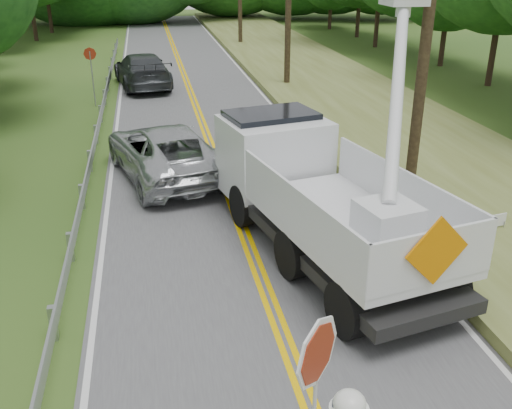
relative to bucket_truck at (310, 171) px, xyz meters
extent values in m
cube|color=#4E4E51|center=(-1.59, 6.62, -1.66)|extent=(7.20, 96.00, 0.02)
cube|color=#FFC300|center=(-1.69, 6.62, -1.65)|extent=(0.12, 96.00, 0.00)
cube|color=#FFC300|center=(-1.49, 6.62, -1.65)|extent=(0.12, 96.00, 0.00)
cube|color=silver|center=(-5.04, 6.62, -1.65)|extent=(0.12, 96.00, 0.00)
cube|color=silver|center=(1.86, 6.62, -1.65)|extent=(0.12, 96.00, 0.00)
cube|color=#9FA1A6|center=(-5.69, -3.38, -1.32)|extent=(0.12, 0.14, 0.70)
cube|color=#9FA1A6|center=(-5.69, -0.38, -1.32)|extent=(0.12, 0.14, 0.70)
cube|color=#9FA1A6|center=(-5.69, 2.62, -1.32)|extent=(0.12, 0.14, 0.70)
cube|color=#9FA1A6|center=(-5.69, 5.62, -1.32)|extent=(0.12, 0.14, 0.70)
cube|color=#9FA1A6|center=(-5.69, 8.62, -1.32)|extent=(0.12, 0.14, 0.70)
cube|color=#9FA1A6|center=(-5.69, 11.62, -1.32)|extent=(0.12, 0.14, 0.70)
cube|color=#9FA1A6|center=(-5.69, 14.62, -1.32)|extent=(0.12, 0.14, 0.70)
cube|color=#9FA1A6|center=(-5.69, 17.62, -1.32)|extent=(0.12, 0.14, 0.70)
cube|color=#9FA1A6|center=(-5.69, 20.62, -1.32)|extent=(0.12, 0.14, 0.70)
cube|color=#9FA1A6|center=(-5.69, 23.62, -1.32)|extent=(0.12, 0.14, 0.70)
cube|color=#9FA1A6|center=(-5.69, 26.62, -1.32)|extent=(0.12, 0.14, 0.70)
cube|color=#9FA1A6|center=(-5.69, 29.62, -1.32)|extent=(0.12, 0.14, 0.70)
cube|color=#9FA1A6|center=(-5.59, 7.62, -1.07)|extent=(0.05, 48.00, 0.34)
cylinder|color=black|center=(3.41, 1.62, 3.33)|extent=(0.30, 0.30, 10.00)
cube|color=brown|center=(5.51, 6.62, -1.52)|extent=(7.00, 96.00, 0.30)
cylinder|color=#332319|center=(-12.11, 37.30, 0.14)|extent=(0.32, 0.32, 3.62)
cylinder|color=#332319|center=(-11.56, 42.24, 0.12)|extent=(0.32, 0.32, 3.58)
cylinder|color=#332319|center=(14.00, 15.21, 0.21)|extent=(0.32, 0.32, 3.75)
cylinder|color=#332319|center=(14.24, 21.05, -0.18)|extent=(0.32, 0.32, 2.99)
cylinder|color=#332319|center=(13.75, 25.85, 0.04)|extent=(0.32, 0.32, 3.42)
cylinder|color=#332319|center=(13.15, 29.18, 0.48)|extent=(0.32, 0.32, 4.31)
cylinder|color=#332319|center=(13.68, 34.64, -0.04)|extent=(0.32, 0.32, 3.27)
cylinder|color=#332319|center=(13.08, 40.29, -0.46)|extent=(0.32, 0.32, 2.42)
ellipsoid|color=white|center=(-1.79, -7.99, 0.32)|extent=(0.37, 0.37, 0.29)
cylinder|color=maroon|center=(-2.23, -8.11, 1.16)|extent=(0.58, 0.57, 0.78)
cylinder|color=black|center=(-0.46, -4.23, -1.11)|extent=(0.56, 1.13, 1.08)
cylinder|color=black|center=(1.75, -3.75, -1.11)|extent=(0.56, 1.13, 1.08)
cylinder|color=black|center=(-0.94, -2.02, -1.11)|extent=(0.56, 1.13, 1.08)
cylinder|color=black|center=(1.27, -1.54, -1.11)|extent=(0.56, 1.13, 1.08)
cylinder|color=black|center=(-1.54, 0.73, -1.11)|extent=(0.56, 1.13, 1.08)
cylinder|color=black|center=(0.67, 1.21, -1.11)|extent=(0.56, 1.13, 1.08)
cube|color=black|center=(0.09, -1.45, -1.03)|extent=(3.85, 7.56, 0.28)
cube|color=silver|center=(0.26, -2.23, -0.47)|extent=(3.64, 5.62, 0.25)
cube|color=silver|center=(-0.99, -2.50, 0.10)|extent=(1.17, 5.08, 1.02)
cube|color=silver|center=(1.51, -1.95, 0.10)|extent=(1.17, 5.08, 1.02)
cube|color=silver|center=(0.81, -4.74, 0.10)|extent=(2.55, 0.62, 1.02)
cube|color=silver|center=(-0.56, 1.52, -0.13)|extent=(2.94, 2.64, 2.03)
cube|color=black|center=(-0.60, 1.74, 0.61)|extent=(2.52, 1.91, 0.85)
cube|color=silver|center=(0.52, -3.44, 0.10)|extent=(1.21, 1.21, 0.90)
cube|color=orange|center=(0.83, -4.82, 0.27)|extent=(1.26, 0.31, 1.28)
imported|color=#B5B8BB|center=(-3.30, 4.71, -0.84)|extent=(4.03, 6.34, 1.63)
imported|color=#35393C|center=(-3.91, 18.25, -0.79)|extent=(3.26, 6.20, 1.71)
cylinder|color=#9FA1A6|center=(-6.10, 14.45, -0.43)|extent=(0.06, 0.06, 2.47)
cylinder|color=maroon|center=(-6.10, 14.45, 0.69)|extent=(0.56, 0.05, 0.56)
cube|color=white|center=(4.45, -1.16, -1.16)|extent=(0.46, 0.12, 0.32)
cylinder|color=#9FA1A6|center=(4.26, -1.16, -1.44)|extent=(0.02, 0.02, 0.46)
cylinder|color=#9FA1A6|center=(4.63, -1.16, -1.44)|extent=(0.02, 0.02, 0.46)
camera|label=1|loc=(-3.70, -12.62, 4.82)|focal=40.72mm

